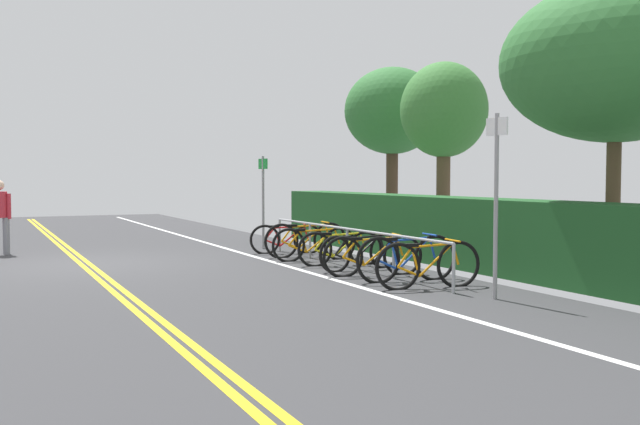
% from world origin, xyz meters
% --- Properties ---
extents(ground_plane, '(35.53, 10.99, 0.05)m').
position_xyz_m(ground_plane, '(0.00, 0.00, -0.03)').
color(ground_plane, '#353538').
extents(centre_line_yellow_inner, '(31.98, 0.10, 0.00)m').
position_xyz_m(centre_line_yellow_inner, '(0.00, -0.08, 0.00)').
color(centre_line_yellow_inner, gold).
rests_on(centre_line_yellow_inner, ground_plane).
extents(centre_line_yellow_outer, '(31.98, 0.10, 0.00)m').
position_xyz_m(centre_line_yellow_outer, '(0.00, 0.08, 0.00)').
color(centre_line_yellow_outer, gold).
rests_on(centre_line_yellow_outer, ground_plane).
extents(bike_lane_stripe_white, '(31.98, 0.12, 0.00)m').
position_xyz_m(bike_lane_stripe_white, '(0.00, 3.38, 0.00)').
color(bike_lane_stripe_white, white).
rests_on(bike_lane_stripe_white, ground_plane).
extents(bike_rack, '(6.54, 0.05, 0.74)m').
position_xyz_m(bike_rack, '(2.64, 4.32, 0.57)').
color(bike_rack, '#9EA0A5').
rests_on(bike_rack, ground_plane).
extents(bicycle_0, '(0.63, 1.56, 0.69)m').
position_xyz_m(bicycle_0, '(-0.03, 4.24, 0.32)').
color(bicycle_0, black).
rests_on(bicycle_0, ground_plane).
extents(bicycle_1, '(0.46, 1.82, 0.77)m').
position_xyz_m(bicycle_1, '(0.74, 4.35, 0.36)').
color(bicycle_1, black).
rests_on(bicycle_1, ground_plane).
extents(bicycle_2, '(0.46, 1.78, 0.72)m').
position_xyz_m(bicycle_2, '(1.40, 4.23, 0.34)').
color(bicycle_2, black).
rests_on(bicycle_2, ground_plane).
extents(bicycle_3, '(0.52, 1.65, 0.70)m').
position_xyz_m(bicycle_3, '(2.33, 4.34, 0.33)').
color(bicycle_3, black).
rests_on(bicycle_3, ground_plane).
extents(bicycle_4, '(0.46, 1.77, 0.70)m').
position_xyz_m(bicycle_4, '(3.04, 4.37, 0.33)').
color(bicycle_4, black).
rests_on(bicycle_4, ground_plane).
extents(bicycle_5, '(0.54, 1.76, 0.74)m').
position_xyz_m(bicycle_5, '(3.79, 4.20, 0.34)').
color(bicycle_5, black).
rests_on(bicycle_5, ground_plane).
extents(bicycle_6, '(0.46, 1.78, 0.79)m').
position_xyz_m(bicycle_6, '(4.58, 4.37, 0.37)').
color(bicycle_6, black).
rests_on(bicycle_6, ground_plane).
extents(bicycle_7, '(0.46, 1.74, 0.76)m').
position_xyz_m(bicycle_7, '(5.32, 4.28, 0.36)').
color(bicycle_7, black).
rests_on(bicycle_7, ground_plane).
extents(pedestrian, '(0.32, 0.46, 1.61)m').
position_xyz_m(pedestrian, '(-2.62, -1.43, 0.92)').
color(pedestrian, slate).
rests_on(pedestrian, ground_plane).
extents(sign_post_near, '(0.36, 0.09, 2.17)m').
position_xyz_m(sign_post_near, '(-1.22, 4.16, 1.31)').
color(sign_post_near, gray).
rests_on(sign_post_near, ground_plane).
extents(sign_post_far, '(0.36, 0.09, 2.55)m').
position_xyz_m(sign_post_far, '(6.51, 4.55, 1.52)').
color(sign_post_far, gray).
rests_on(sign_post_far, ground_plane).
extents(hedge_backdrop, '(15.49, 0.98, 1.30)m').
position_xyz_m(hedge_backdrop, '(4.14, 6.42, 0.65)').
color(hedge_backdrop, '#1C4C21').
rests_on(hedge_backdrop, ground_plane).
extents(tree_near_left, '(2.66, 2.66, 4.71)m').
position_xyz_m(tree_near_left, '(-2.55, 8.53, 3.48)').
color(tree_near_left, '#473323').
rests_on(tree_near_left, ground_plane).
extents(tree_mid, '(2.01, 2.01, 4.32)m').
position_xyz_m(tree_mid, '(0.82, 7.81, 3.17)').
color(tree_mid, brown).
rests_on(tree_mid, ground_plane).
extents(tree_far_right, '(3.59, 3.59, 4.75)m').
position_xyz_m(tree_far_right, '(6.13, 7.23, 3.48)').
color(tree_far_right, brown).
rests_on(tree_far_right, ground_plane).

